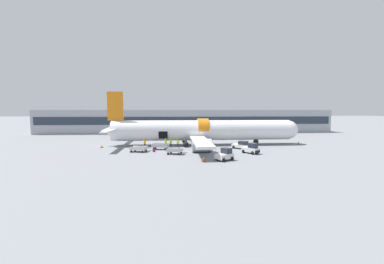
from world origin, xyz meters
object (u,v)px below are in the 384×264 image
object	(u,v)px
baggage_tug_lead	(251,149)
baggage_cart_empty	(175,151)
ground_crew_loader_b	(166,142)
airplane	(200,131)
baggage_cart_queued	(139,149)
ground_crew_loader_a	(178,143)
baggage_tug_mid	(241,145)
ground_crew_supervisor	(145,143)
baggage_cart_loading	(161,147)
baggage_tug_rear	(225,155)
ground_crew_driver	(171,143)
suitcase_on_tarmac_upright	(154,150)

from	to	relation	value
baggage_tug_lead	baggage_cart_empty	bearing A→B (deg)	178.23
baggage_tug_lead	ground_crew_loader_b	size ratio (longest dim) A/B	1.73
airplane	baggage_cart_queued	world-z (taller)	airplane
baggage_cart_empty	ground_crew_loader_a	bearing A→B (deg)	84.92
baggage_tug_mid	ground_crew_loader_b	xyz separation A→B (m)	(-13.88, 2.97, 0.27)
ground_crew_supervisor	baggage_cart_loading	bearing A→B (deg)	-28.63
baggage_tug_rear	ground_crew_loader_a	xyz separation A→B (m)	(-6.34, 11.90, 0.09)
baggage_cart_queued	ground_crew_driver	world-z (taller)	ground_crew_driver
baggage_tug_lead	baggage_tug_mid	bearing A→B (deg)	92.63
baggage_tug_rear	ground_crew_supervisor	distance (m)	17.01
baggage_cart_loading	ground_crew_loader_a	size ratio (longest dim) A/B	2.56
baggage_tug_lead	ground_crew_loader_b	world-z (taller)	baggage_tug_lead
ground_crew_loader_a	ground_crew_supervisor	xyz separation A→B (m)	(-6.18, -0.39, 0.11)
ground_crew_loader_b	baggage_tug_rear	bearing A→B (deg)	-55.18
airplane	suitcase_on_tarmac_upright	bearing A→B (deg)	-139.66
baggage_cart_loading	ground_crew_loader_a	world-z (taller)	ground_crew_loader_a
baggage_cart_empty	airplane	bearing A→B (deg)	62.02
baggage_cart_empty	ground_crew_loader_b	xyz separation A→B (m)	(-1.76, 7.32, 0.43)
baggage_cart_queued	suitcase_on_tarmac_upright	bearing A→B (deg)	-4.52
ground_crew_supervisor	suitcase_on_tarmac_upright	distance (m)	4.48
suitcase_on_tarmac_upright	ground_crew_loader_b	bearing A→B (deg)	69.81
baggage_tug_rear	baggage_cart_loading	world-z (taller)	baggage_tug_rear
baggage_tug_rear	baggage_cart_loading	size ratio (longest dim) A/B	0.73
baggage_tug_lead	ground_crew_driver	world-z (taller)	baggage_tug_lead
baggage_cart_empty	ground_crew_loader_a	distance (m)	6.75
baggage_tug_mid	baggage_cart_loading	size ratio (longest dim) A/B	0.85
baggage_cart_loading	ground_crew_loader_b	xyz separation A→B (m)	(0.79, 2.64, 0.41)
airplane	ground_crew_driver	distance (m)	7.08
baggage_tug_mid	baggage_cart_queued	size ratio (longest dim) A/B	0.89
baggage_cart_loading	ground_crew_supervisor	bearing A→B (deg)	151.37
ground_crew_loader_b	ground_crew_driver	distance (m)	1.20
baggage_tug_rear	baggage_cart_empty	bearing A→B (deg)	143.24
baggage_tug_lead	baggage_cart_loading	world-z (taller)	baggage_tug_lead
baggage_cart_queued	ground_crew_driver	distance (m)	6.68
airplane	ground_crew_loader_b	bearing A→B (deg)	-160.12
baggage_cart_loading	baggage_cart_empty	xyz separation A→B (m)	(2.55, -4.67, -0.03)
airplane	suitcase_on_tarmac_upright	size ratio (longest dim) A/B	52.44
airplane	baggage_cart_loading	bearing A→B (deg)	-146.38
ground_crew_loader_b	ground_crew_supervisor	world-z (taller)	ground_crew_supervisor
baggage_tug_rear	baggage_cart_queued	size ratio (longest dim) A/B	0.77
baggage_tug_mid	baggage_cart_loading	xyz separation A→B (m)	(-14.67, 0.33, -0.13)
baggage_cart_queued	baggage_cart_empty	distance (m)	6.54
airplane	baggage_tug_rear	world-z (taller)	airplane
baggage_tug_mid	suitcase_on_tarmac_upright	bearing A→B (deg)	-172.82
suitcase_on_tarmac_upright	ground_crew_loader_a	bearing A→B (deg)	46.22
ground_crew_loader_a	ground_crew_supervisor	bearing A→B (deg)	-176.39
baggage_tug_lead	ground_crew_loader_a	distance (m)	13.73
airplane	ground_crew_driver	size ratio (longest dim) A/B	24.07
baggage_tug_lead	baggage_tug_rear	size ratio (longest dim) A/B	1.05
baggage_tug_lead	baggage_tug_rear	bearing A→B (deg)	-138.40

